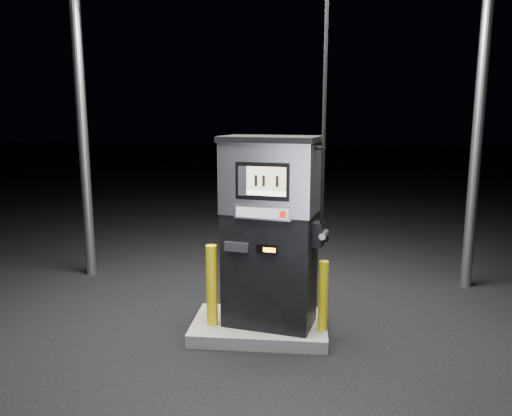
# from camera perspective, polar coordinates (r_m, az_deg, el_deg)

# --- Properties ---
(ground) EXTENTS (80.00, 80.00, 0.00)m
(ground) POSITION_cam_1_polar(r_m,az_deg,el_deg) (6.22, 0.43, -14.07)
(ground) COLOR black
(ground) RESTS_ON ground
(pump_island) EXTENTS (1.60, 1.00, 0.15)m
(pump_island) POSITION_cam_1_polar(r_m,az_deg,el_deg) (6.19, 0.44, -13.44)
(pump_island) COLOR slate
(pump_island) RESTS_ON ground
(fuel_dispenser) EXTENTS (1.27, 0.87, 4.59)m
(fuel_dispenser) POSITION_cam_1_polar(r_m,az_deg,el_deg) (5.76, 1.65, -2.54)
(fuel_dispenser) COLOR black
(fuel_dispenser) RESTS_ON pump_island
(bollard_left) EXTENTS (0.14, 0.14, 0.97)m
(bollard_left) POSITION_cam_1_polar(r_m,az_deg,el_deg) (5.92, -5.07, -8.81)
(bollard_left) COLOR yellow
(bollard_left) RESTS_ON pump_island
(bollard_right) EXTENTS (0.14, 0.14, 0.83)m
(bollard_right) POSITION_cam_1_polar(r_m,az_deg,el_deg) (5.81, 7.66, -9.96)
(bollard_right) COLOR yellow
(bollard_right) RESTS_ON pump_island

